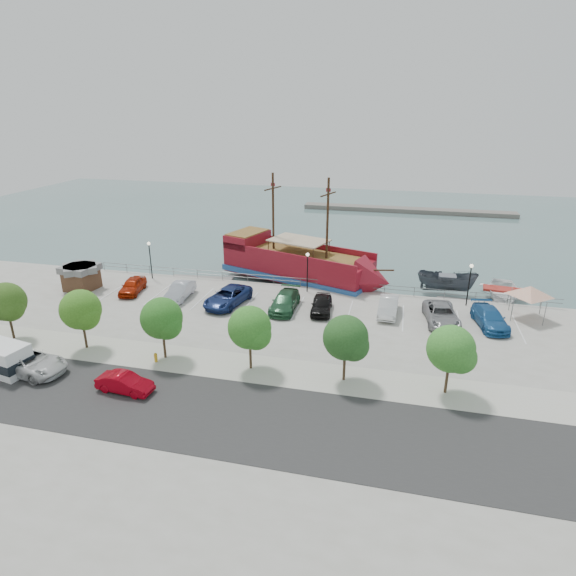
# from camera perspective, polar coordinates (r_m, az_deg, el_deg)

# --- Properties ---
(ground) EXTENTS (160.00, 160.00, 0.00)m
(ground) POSITION_cam_1_polar(r_m,az_deg,el_deg) (45.51, 0.64, -4.51)
(ground) COLOR #496C69
(land_slab) EXTENTS (100.00, 58.00, 1.20)m
(land_slab) POSITION_cam_1_polar(r_m,az_deg,el_deg) (28.53, -9.52, -21.63)
(land_slab) COLOR gray
(land_slab) RESTS_ON ground
(street) EXTENTS (100.00, 8.00, 0.04)m
(street) POSITION_cam_1_polar(r_m,az_deg,el_deg) (31.73, -6.04, -14.99)
(street) COLOR #2C2C2C
(street) RESTS_ON land_slab
(sidewalk) EXTENTS (100.00, 4.00, 0.05)m
(sidewalk) POSITION_cam_1_polar(r_m,az_deg,el_deg) (36.49, -2.91, -9.64)
(sidewalk) COLOR #B4B39F
(sidewalk) RESTS_ON land_slab
(seawall_railing) EXTENTS (50.00, 0.06, 1.00)m
(seawall_railing) POSITION_cam_1_polar(r_m,az_deg,el_deg) (51.96, 2.56, 0.62)
(seawall_railing) COLOR slate
(seawall_railing) RESTS_ON land_slab
(far_shore) EXTENTS (40.00, 3.00, 0.80)m
(far_shore) POSITION_cam_1_polar(r_m,az_deg,el_deg) (96.99, 13.92, 8.96)
(far_shore) COLOR #686158
(far_shore) RESTS_ON ground
(pirate_ship) EXTENTS (20.89, 11.76, 12.96)m
(pirate_ship) POSITION_cam_1_polar(r_m,az_deg,el_deg) (55.10, 2.39, 2.53)
(pirate_ship) COLOR maroon
(pirate_ship) RESTS_ON ground
(patrol_boat) EXTENTS (6.43, 2.75, 2.44)m
(patrol_boat) POSITION_cam_1_polar(r_m,az_deg,el_deg) (55.17, 18.29, 0.43)
(patrol_boat) COLOR #454A54
(patrol_boat) RESTS_ON ground
(speedboat) EXTENTS (5.45, 7.12, 1.37)m
(speedboat) POSITION_cam_1_polar(r_m,az_deg,el_deg) (56.25, 24.09, -0.56)
(speedboat) COLOR white
(speedboat) RESTS_ON ground
(dock_west) EXTENTS (7.45, 2.72, 0.42)m
(dock_west) POSITION_cam_1_polar(r_m,az_deg,el_deg) (57.46, -10.26, 0.92)
(dock_west) COLOR gray
(dock_west) RESTS_ON ground
(dock_mid) EXTENTS (6.66, 2.91, 0.37)m
(dock_mid) POSITION_cam_1_polar(r_m,az_deg,el_deg) (53.01, 9.87, -0.82)
(dock_mid) COLOR gray
(dock_mid) RESTS_ON ground
(dock_east) EXTENTS (6.26, 1.80, 0.36)m
(dock_east) POSITION_cam_1_polar(r_m,az_deg,el_deg) (53.48, 20.59, -1.71)
(dock_east) COLOR slate
(dock_east) RESTS_ON ground
(shed) EXTENTS (3.59, 3.59, 2.66)m
(shed) POSITION_cam_1_polar(r_m,az_deg,el_deg) (55.71, -23.32, 1.26)
(shed) COLOR #513421
(shed) RESTS_ON land_slab
(canopy_tent) EXTENTS (4.79, 4.79, 3.60)m
(canopy_tent) POSITION_cam_1_polar(r_m,az_deg,el_deg) (48.88, 26.84, 0.20)
(canopy_tent) COLOR slate
(canopy_tent) RESTS_ON land_slab
(street_van) EXTENTS (6.23, 3.40, 1.66)m
(street_van) POSITION_cam_1_polar(r_m,az_deg,el_deg) (40.57, -28.47, -7.75)
(street_van) COLOR silver
(street_van) RESTS_ON street
(street_sedan) EXTENTS (4.11, 1.70, 1.32)m
(street_sedan) POSITION_cam_1_polar(r_m,az_deg,el_deg) (35.48, -18.78, -10.62)
(street_sedan) COLOR #A10312
(street_sedan) RESTS_ON street
(fire_hydrant) EXTENTS (0.27, 0.27, 0.77)m
(fire_hydrant) POSITION_cam_1_polar(r_m,az_deg,el_deg) (38.62, -15.41, -7.91)
(fire_hydrant) COLOR gold
(fire_hydrant) RESTS_ON sidewalk
(lamp_post_left) EXTENTS (0.36, 0.36, 4.28)m
(lamp_post_left) POSITION_cam_1_polar(r_m,az_deg,el_deg) (56.10, -16.06, 3.95)
(lamp_post_left) COLOR black
(lamp_post_left) RESTS_ON land_slab
(lamp_post_mid) EXTENTS (0.36, 0.36, 4.28)m
(lamp_post_mid) POSITION_cam_1_polar(r_m,az_deg,el_deg) (49.96, 2.32, 2.71)
(lamp_post_mid) COLOR black
(lamp_post_mid) RESTS_ON land_slab
(lamp_post_right) EXTENTS (0.36, 0.36, 4.28)m
(lamp_post_right) POSITION_cam_1_polar(r_m,az_deg,el_deg) (49.61, 20.76, 1.18)
(lamp_post_right) COLOR black
(lamp_post_right) RESTS_ON land_slab
(tree_a) EXTENTS (3.30, 3.20, 5.00)m
(tree_a) POSITION_cam_1_polar(r_m,az_deg,el_deg) (45.72, -30.35, -1.57)
(tree_a) COLOR #473321
(tree_a) RESTS_ON sidewalk
(tree_b) EXTENTS (3.30, 3.20, 5.00)m
(tree_b) POSITION_cam_1_polar(r_m,az_deg,el_deg) (41.31, -23.24, -2.55)
(tree_b) COLOR #473321
(tree_b) RESTS_ON sidewalk
(tree_c) EXTENTS (3.30, 3.20, 5.00)m
(tree_c) POSITION_cam_1_polar(r_m,az_deg,el_deg) (37.68, -14.60, -3.68)
(tree_c) COLOR #473321
(tree_c) RESTS_ON sidewalk
(tree_d) EXTENTS (3.30, 3.20, 5.00)m
(tree_d) POSITION_cam_1_polar(r_m,az_deg,el_deg) (35.10, -4.38, -4.91)
(tree_d) COLOR #473321
(tree_d) RESTS_ON sidewalk
(tree_e) EXTENTS (3.30, 3.20, 5.00)m
(tree_e) POSITION_cam_1_polar(r_m,az_deg,el_deg) (33.79, 7.07, -6.09)
(tree_e) COLOR #473321
(tree_e) RESTS_ON sidewalk
(tree_f) EXTENTS (3.30, 3.20, 5.00)m
(tree_f) POSITION_cam_1_polar(r_m,az_deg,el_deg) (33.91, 18.98, -7.06)
(tree_f) COLOR #473321
(tree_f) RESTS_ON sidewalk
(parked_car_a) EXTENTS (2.61, 4.83, 1.56)m
(parked_car_a) POSITION_cam_1_polar(r_m,az_deg,el_deg) (52.99, -17.95, 0.28)
(parked_car_a) COLOR #9D1D04
(parked_car_a) RESTS_ON land_slab
(parked_car_b) EXTENTS (1.85, 4.86, 1.58)m
(parked_car_b) POSITION_cam_1_polar(r_m,az_deg,el_deg) (50.15, -12.68, -0.34)
(parked_car_b) COLOR #ADB1BD
(parked_car_b) RESTS_ON land_slab
(parked_car_c) EXTENTS (3.88, 6.45, 1.67)m
(parked_car_c) POSITION_cam_1_polar(r_m,az_deg,el_deg) (47.71, -7.15, -1.04)
(parked_car_c) COLOR navy
(parked_car_c) RESTS_ON land_slab
(parked_car_d) EXTENTS (2.34, 5.62, 1.62)m
(parked_car_d) POSITION_cam_1_polar(r_m,az_deg,el_deg) (46.28, -0.37, -1.61)
(parked_car_d) COLOR #255735
(parked_car_d) RESTS_ON land_slab
(parked_car_e) EXTENTS (2.27, 4.80, 1.59)m
(parked_car_e) POSITION_cam_1_polar(r_m,az_deg,el_deg) (45.80, 3.99, -1.94)
(parked_car_e) COLOR black
(parked_car_e) RESTS_ON land_slab
(parked_car_f) EXTENTS (1.85, 4.91, 1.60)m
(parked_car_f) POSITION_cam_1_polar(r_m,az_deg,el_deg) (46.15, 11.80, -2.16)
(parked_car_f) COLOR silver
(parked_car_f) RESTS_ON land_slab
(parked_car_g) EXTENTS (3.40, 6.16, 1.63)m
(parked_car_g) POSITION_cam_1_polar(r_m,az_deg,el_deg) (45.61, 17.72, -3.01)
(parked_car_g) COLOR gray
(parked_car_g) RESTS_ON land_slab
(parked_car_h) EXTENTS (3.22, 5.81, 1.59)m
(parked_car_h) POSITION_cam_1_polar(r_m,az_deg,el_deg) (46.46, 22.81, -3.28)
(parked_car_h) COLOR #1F5996
(parked_car_h) RESTS_ON land_slab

